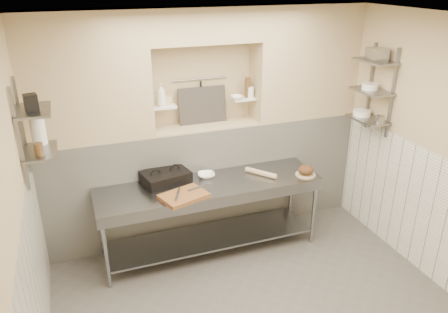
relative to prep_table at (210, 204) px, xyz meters
name	(u,v)px	position (x,y,z in m)	size (l,w,h in m)	color
ceiling	(274,15)	(0.13, -1.18, 2.21)	(4.00, 3.90, 0.10)	silver
wall_left	(11,232)	(-1.92, -1.18, 0.76)	(0.10, 3.90, 2.80)	tan
wall_right	(448,156)	(2.18, -1.18, 0.76)	(0.10, 3.90, 2.80)	tan
wall_back	(199,120)	(0.13, 0.82, 0.76)	(4.00, 0.10, 2.80)	tan
backwall_lower	(206,178)	(0.13, 0.57, 0.06)	(4.00, 0.40, 1.40)	silver
alcove_sill	(205,126)	(0.13, 0.57, 0.77)	(1.30, 0.40, 0.02)	tan
backwall_pillar_left	(86,78)	(-1.19, 0.57, 1.46)	(1.35, 0.40, 1.40)	tan
backwall_pillar_right	(305,62)	(1.46, 0.57, 1.46)	(1.35, 0.40, 1.40)	tan
backwall_header	(203,25)	(0.13, 0.57, 1.96)	(1.30, 0.40, 0.40)	tan
wainscot_left	(36,306)	(-1.86, -1.18, 0.06)	(0.02, 3.90, 1.40)	silver
wainscot_right	(430,217)	(2.12, -1.18, 0.06)	(0.02, 3.90, 1.40)	silver
alcove_shelf_left	(164,107)	(-0.37, 0.57, 1.06)	(0.28, 0.16, 0.03)	white
alcove_shelf_right	(243,99)	(0.63, 0.57, 1.06)	(0.28, 0.16, 0.03)	white
utensil_rail	(200,79)	(0.13, 0.74, 1.31)	(0.02, 0.02, 0.70)	gray
hanging_steel	(201,93)	(0.13, 0.72, 1.14)	(0.02, 0.02, 0.30)	black
splash_panel	(202,105)	(0.13, 0.67, 1.00)	(0.60, 0.02, 0.45)	#383330
shelf_rail_left_a	(22,126)	(-1.84, 0.07, 1.16)	(0.03, 0.03, 0.95)	slate
shelf_rail_left_b	(19,141)	(-1.84, -0.33, 1.16)	(0.03, 0.03, 0.95)	slate
wall_shelf_left_lower	(40,152)	(-1.71, -0.13, 0.96)	(0.30, 0.50, 0.03)	slate
wall_shelf_left_upper	(33,110)	(-1.71, -0.13, 1.36)	(0.30, 0.50, 0.03)	slate
shelf_rail_right_a	(370,86)	(2.11, 0.07, 1.21)	(0.03, 0.03, 1.05)	slate
shelf_rail_right_b	(392,94)	(2.11, -0.33, 1.21)	(0.03, 0.03, 1.05)	slate
wall_shelf_right_lower	(368,119)	(1.97, -0.13, 0.86)	(0.30, 0.50, 0.03)	slate
wall_shelf_right_mid	(371,91)	(1.97, -0.13, 1.21)	(0.30, 0.50, 0.03)	slate
wall_shelf_right_upper	(376,61)	(1.97, -0.13, 1.56)	(0.30, 0.50, 0.03)	slate
prep_table	(210,204)	(0.00, 0.00, 0.00)	(2.60, 0.70, 0.90)	gray
panini_press	(166,177)	(-0.47, 0.21, 0.33)	(0.58, 0.48, 0.14)	black
cutting_board	(184,196)	(-0.37, -0.21, 0.28)	(0.48, 0.34, 0.04)	brown
knife_blade	(199,187)	(-0.17, -0.12, 0.31)	(0.27, 0.03, 0.01)	gray
tongs	(178,194)	(-0.43, -0.21, 0.32)	(0.03, 0.03, 0.27)	gray
mixing_bowl	(206,175)	(0.02, 0.20, 0.28)	(0.20, 0.20, 0.05)	white
rolling_pin	(261,173)	(0.65, 0.02, 0.29)	(0.06, 0.06, 0.41)	tan
bread_board	(305,175)	(1.15, -0.16, 0.26)	(0.24, 0.24, 0.01)	tan
bread_loaf	(306,170)	(1.15, -0.16, 0.33)	(0.18, 0.18, 0.11)	#4C2D19
bottle_soap	(161,95)	(-0.39, 0.56, 1.20)	(0.10, 0.10, 0.27)	white
jar_alcove	(168,100)	(-0.30, 0.60, 1.13)	(0.07, 0.07, 0.11)	tan
bowl_alcove	(237,97)	(0.53, 0.53, 1.09)	(0.15, 0.15, 0.05)	white
condiment_a	(247,87)	(0.70, 0.61, 1.19)	(0.07, 0.07, 0.24)	#50361D
condiment_b	(247,89)	(0.68, 0.56, 1.18)	(0.06, 0.06, 0.22)	#50361D
condiment_c	(251,92)	(0.72, 0.55, 1.14)	(0.08, 0.08, 0.13)	white
jug_left	(38,130)	(-1.71, 0.04, 1.11)	(0.14, 0.14, 0.28)	white
jar_left	(39,149)	(-1.71, -0.27, 1.03)	(0.08, 0.08, 0.12)	#50361D
box_left_upper	(31,103)	(-1.71, -0.20, 1.45)	(0.11, 0.11, 0.15)	black
bowl_right	(362,113)	(1.97, -0.01, 0.90)	(0.21, 0.21, 0.06)	white
canister_right	(380,120)	(1.97, -0.35, 0.92)	(0.10, 0.10, 0.10)	gray
bowl_right_mid	(370,86)	(1.97, -0.10, 1.25)	(0.19, 0.19, 0.07)	white
basket_right	(377,54)	(1.97, -0.14, 1.64)	(0.18, 0.22, 0.14)	gray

